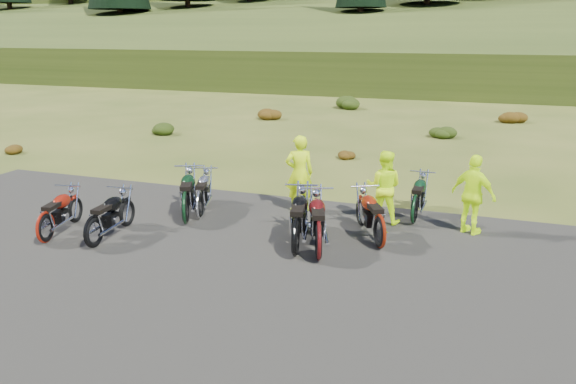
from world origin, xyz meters
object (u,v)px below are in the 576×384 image
at_px(motorcycle_3, 200,219).
at_px(person_middle, 299,174).
at_px(motorcycle_7, 414,224).
at_px(motorcycle_0, 96,248).

bearing_deg(motorcycle_3, person_middle, -74.32).
distance_m(motorcycle_3, motorcycle_7, 5.09).
bearing_deg(motorcycle_0, person_middle, -45.03).
bearing_deg(person_middle, motorcycle_3, 9.27).
bearing_deg(motorcycle_0, motorcycle_7, -63.06).
height_order(motorcycle_3, motorcycle_7, motorcycle_7).
height_order(motorcycle_3, person_middle, person_middle).
relative_size(motorcycle_0, motorcycle_3, 1.01).
distance_m(motorcycle_0, motorcycle_7, 7.14).
xyz_separation_m(motorcycle_0, motorcycle_7, (6.07, 3.75, 0.00)).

